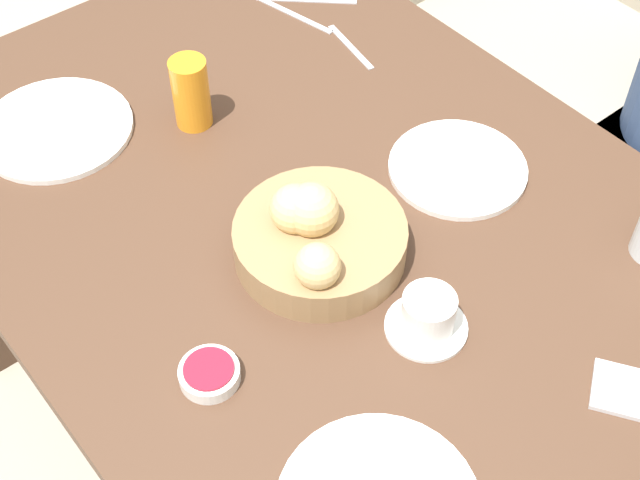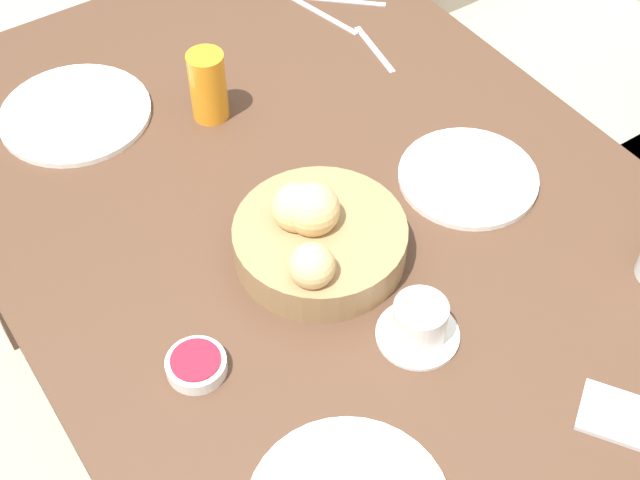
# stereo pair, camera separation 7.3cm
# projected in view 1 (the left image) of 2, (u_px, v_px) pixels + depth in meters

# --- Properties ---
(ground_plane) EXTENTS (10.00, 10.00, 0.00)m
(ground_plane) POSITION_uv_depth(u_px,v_px,m) (322.00, 452.00, 1.90)
(ground_plane) COLOR #A89E89
(dining_table) EXTENTS (1.41, 0.94, 0.76)m
(dining_table) POSITION_uv_depth(u_px,v_px,m) (323.00, 253.00, 1.40)
(dining_table) COLOR #4C3323
(dining_table) RESTS_ON ground_plane
(bread_basket) EXTENTS (0.25, 0.25, 0.12)m
(bread_basket) POSITION_uv_depth(u_px,v_px,m) (317.00, 237.00, 1.24)
(bread_basket) COLOR #99754C
(bread_basket) RESTS_ON dining_table
(plate_near_left) EXTENTS (0.25, 0.25, 0.01)m
(plate_near_left) POSITION_uv_depth(u_px,v_px,m) (56.00, 129.00, 1.44)
(plate_near_left) COLOR white
(plate_near_left) RESTS_ON dining_table
(plate_far_center) EXTENTS (0.22, 0.22, 0.01)m
(plate_far_center) POSITION_uv_depth(u_px,v_px,m) (458.00, 168.00, 1.38)
(plate_far_center) COLOR white
(plate_far_center) RESTS_ON dining_table
(juice_glass) EXTENTS (0.06, 0.06, 0.12)m
(juice_glass) POSITION_uv_depth(u_px,v_px,m) (191.00, 93.00, 1.42)
(juice_glass) COLOR orange
(juice_glass) RESTS_ON dining_table
(coffee_cup) EXTENTS (0.11, 0.11, 0.06)m
(coffee_cup) POSITION_uv_depth(u_px,v_px,m) (428.00, 316.00, 1.17)
(coffee_cup) COLOR white
(coffee_cup) RESTS_ON dining_table
(jam_bowl_berry) EXTENTS (0.08, 0.08, 0.02)m
(jam_bowl_berry) POSITION_uv_depth(u_px,v_px,m) (209.00, 373.00, 1.13)
(jam_bowl_berry) COLOR white
(jam_bowl_berry) RESTS_ON dining_table
(fork_silver) EXTENTS (0.19, 0.05, 0.00)m
(fork_silver) POSITION_uv_depth(u_px,v_px,m) (291.00, 13.00, 1.66)
(fork_silver) COLOR #B7B7BC
(fork_silver) RESTS_ON dining_table
(knife_silver) EXTENTS (0.14, 0.15, 0.00)m
(knife_silver) POSITION_uv_depth(u_px,v_px,m) (306.00, 0.00, 1.68)
(knife_silver) COLOR #B7B7BC
(knife_silver) RESTS_ON dining_table
(spoon_coffee) EXTENTS (0.14, 0.04, 0.00)m
(spoon_coffee) POSITION_uv_depth(u_px,v_px,m) (351.00, 47.00, 1.59)
(spoon_coffee) COLOR #B7B7BC
(spoon_coffee) RESTS_ON dining_table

